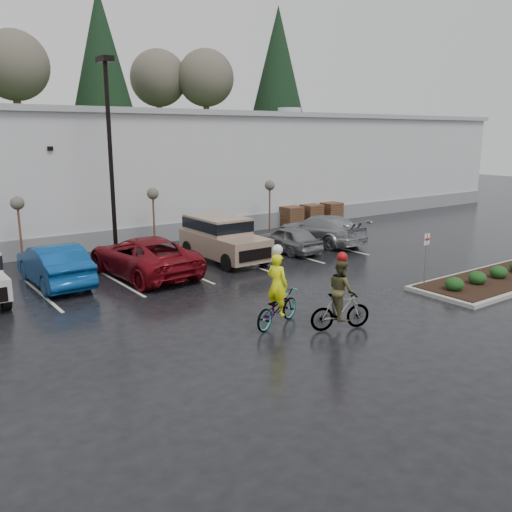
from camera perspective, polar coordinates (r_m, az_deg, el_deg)
ground at (r=19.21m, az=10.82°, el=-5.36°), size 120.00×120.00×0.00m
warehouse at (r=36.98m, az=-14.79°, el=8.90°), size 60.50×15.50×7.20m
wooded_ridge at (r=59.01m, az=-23.07°, el=9.00°), size 80.00×25.00×6.00m
lamppost at (r=26.15m, az=-15.17°, el=11.89°), size 0.50×1.00×9.22m
sapling_west at (r=26.16m, az=-23.80°, el=4.74°), size 0.60×0.60×3.20m
sapling_mid at (r=28.24m, az=-10.80°, el=6.12°), size 0.60×0.60×3.20m
sapling_east at (r=32.13m, az=1.45°, el=7.13°), size 0.60×0.60×3.20m
pallet_stack_a at (r=34.71m, az=3.72°, el=4.12°), size 1.20×1.20×1.35m
pallet_stack_b at (r=35.81m, az=5.82°, el=4.35°), size 1.20×1.20×1.35m
pallet_stack_c at (r=37.02m, az=7.91°, el=4.57°), size 1.20×1.20×1.35m
curb_island at (r=24.11m, az=24.11°, el=-2.34°), size 8.00×3.00×0.15m
mulch_bed at (r=24.09m, az=24.13°, el=-2.13°), size 7.60×2.60×0.04m
shrub_a at (r=21.54m, az=20.16°, el=-2.79°), size 0.70×0.70×0.52m
shrub_b at (r=22.77m, az=22.28°, el=-2.15°), size 0.70×0.70×0.52m
shrub_c at (r=24.03m, az=24.18°, el=-1.57°), size 0.70×0.70×0.52m
fire_lane_sign at (r=21.81m, az=17.47°, el=0.29°), size 0.30×0.05×2.20m
car_blue at (r=22.88m, az=-20.48°, el=-0.85°), size 1.78×5.04×1.66m
car_red at (r=23.35m, az=-11.78°, el=-0.01°), size 3.17×6.20×1.68m
suv_tan at (r=25.50m, az=-3.38°, el=1.76°), size 2.20×5.10×2.06m
car_grey at (r=27.46m, az=3.42°, el=1.80°), size 1.65×3.99×1.35m
car_far_silver at (r=29.65m, az=6.80°, el=2.78°), size 2.65×5.60×1.58m
cyclist_hivis at (r=16.98m, az=2.23°, el=-4.76°), size 2.27×1.39×2.60m
cyclist_olive at (r=16.79m, az=8.90°, el=-4.79°), size 1.96×1.14×2.45m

